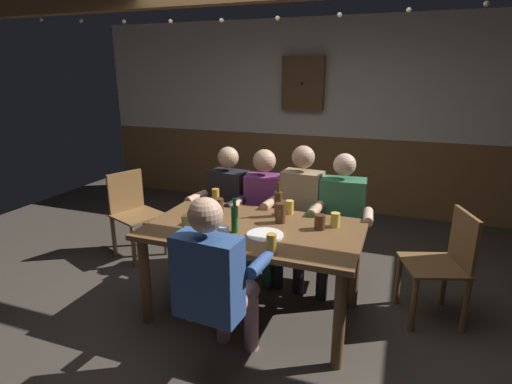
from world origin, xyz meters
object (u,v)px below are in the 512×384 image
Objects in this scene: person_4 at (215,279)px; condiment_caddy at (195,221)px; person_1 at (263,207)px; chair_empty_near_right at (445,262)px; pint_glass_7 at (320,222)px; bottle_1 at (207,221)px; bottle_0 at (278,203)px; bottle_2 at (235,218)px; table_candle at (240,242)px; pint_glass_0 at (335,220)px; person_2 at (299,209)px; dining_table at (254,240)px; pint_glass_3 at (186,225)px; pint_glass_8 at (290,207)px; person_3 at (341,216)px; person_0 at (225,203)px; pint_glass_6 at (280,213)px; plate_0 at (265,235)px; pint_glass_4 at (216,197)px; pint_glass_5 at (219,208)px; wall_dart_cabinet at (303,83)px; pint_glass_2 at (271,244)px; pint_glass_1 at (223,234)px; chair_empty_near_left at (133,211)px.

person_4 is 8.63× the size of condiment_caddy.
person_1 reaches higher than chair_empty_near_right.
bottle_1 is at bearing -151.80° from pint_glass_7.
bottle_2 is (-0.20, -0.44, -0.00)m from bottle_0.
table_candle is 0.73× the size of pint_glass_0.
dining_table is at bearing 80.45° from person_2.
pint_glass_8 is (0.58, 0.69, -0.02)m from pint_glass_3.
person_3 reaches higher than pint_glass_3.
person_0 is 1.03m from pint_glass_3.
dining_table is 11.08× the size of pint_glass_3.
pint_glass_6 reaches higher than condiment_caddy.
plate_0 is at bearing -85.21° from bottle_0.
table_candle is 0.45m from pint_glass_3.
pint_glass_4 is (-0.67, -0.34, 0.14)m from person_2.
chair_empty_near_right is at bearing 22.02° from bottle_2.
person_2 is at bearing 60.02° from pint_glass_3.
dining_table is 0.38m from bottle_0.
person_3 is 0.51m from pint_glass_8.
person_3 is 4.50× the size of bottle_1.
wall_dart_cabinet is at bearing 89.59° from pint_glass_5.
chair_empty_near_right is (1.22, -0.24, -0.21)m from person_2.
person_0 is 10.52× the size of pint_glass_8.
bottle_1 is 0.55m from pint_glass_2.
pint_glass_6 reaches higher than pint_glass_3.
person_3 is at bearing -66.78° from wall_dart_cabinet.
pint_glass_5 is at bearing 128.26° from table_candle.
pint_glass_1 is (-0.23, -0.21, 0.05)m from plate_0.
bottle_2 reaches higher than pint_glass_5.
pint_glass_8 is at bearing 65.89° from dining_table.
bottle_0 is 2.64m from wall_dart_cabinet.
pint_glass_3 is 0.43m from pint_glass_5.
person_3 is 0.68m from pint_glass_6.
person_0 reaches higher than chair_empty_near_right.
pint_glass_4 is at bearing 110.25° from bottle_1.
pint_glass_0 is at bearing 8.29° from pint_glass_6.
condiment_caddy is 0.49× the size of bottle_0.
pint_glass_4 is (-0.60, 0.07, -0.03)m from bottle_0.
pint_glass_6 is at bearing 23.61° from condiment_caddy.
person_2 is 1.41m from person_4.
bottle_0 is at bearing 94.79° from plate_0.
wall_dart_cabinet is (0.23, 2.06, 1.07)m from person_0.
plate_0 is 1.94× the size of pint_glass_2.
pint_glass_2 is 0.81m from pint_glass_5.
pint_glass_3 is 1.29× the size of pint_glass_7.
person_3 reaches higher than bottle_1.
bottle_2 is at bearing -116.86° from pint_glass_8.
pint_glass_1 is at bearing -139.83° from pint_glass_0.
condiment_caddy is at bearing 62.71° from person_1.
person_4 is 9.79× the size of pint_glass_1.
pint_glass_8 is at bearing 103.80° from chair_empty_near_left.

